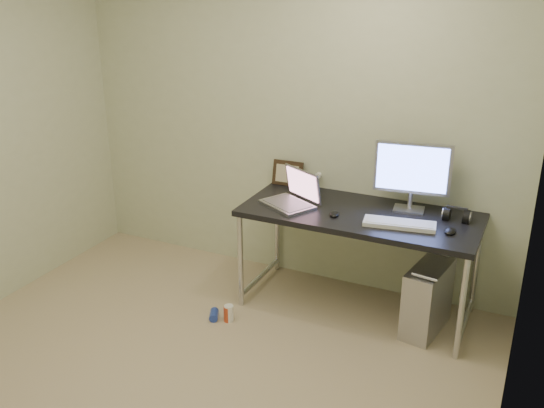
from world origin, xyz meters
The scene contains 18 objects.
floor centered at (0.00, 0.00, 0.00)m, with size 3.50×3.50×0.00m, color tan.
wall_back centered at (0.00, 1.75, 1.25)m, with size 3.50×0.02×2.50m, color beige.
wall_right centered at (1.75, 0.00, 1.25)m, with size 0.02×3.50×2.50m, color beige.
desk centered at (0.67, 1.40, 0.67)m, with size 1.61×0.71×0.75m.
tower_computer centered at (1.19, 1.33, 0.24)m, with size 0.27×0.48×0.50m.
cable_a centered at (1.14, 1.70, 0.40)m, with size 0.01×0.01×0.70m, color black.
cable_b centered at (1.23, 1.68, 0.38)m, with size 0.01×0.01×0.72m, color black.
can_red centered at (-0.07, 0.85, 0.06)m, with size 0.06×0.06×0.11m, color #C94322.
can_white centered at (-0.07, 0.85, 0.06)m, with size 0.07×0.07×0.12m, color white.
can_blue centered at (-0.18, 0.83, 0.03)m, with size 0.06×0.06×0.11m, color #253EAE.
laptop centered at (0.20, 1.34, 0.81)m, with size 0.45×0.42×0.25m.
monitor centered at (0.97, 1.58, 1.03)m, with size 0.51×0.17×0.48m.
keyboard centered at (0.97, 1.28, 0.76)m, with size 0.46×0.15×0.03m, color white.
mouse_right centered at (1.29, 1.30, 0.77)m, with size 0.07×0.11×0.04m, color black.
mouse_left centered at (0.53, 1.27, 0.77)m, with size 0.06×0.10×0.03m, color black.
headphones centered at (1.29, 1.53, 0.78)m, with size 0.17×0.11×0.12m.
picture_frame centered at (0.00, 1.69, 0.85)m, with size 0.24×0.03×0.19m, color black.
webcam centered at (0.25, 1.70, 0.85)m, with size 0.05×0.04×0.13m.
Camera 1 is at (1.76, -2.33, 2.30)m, focal length 40.00 mm.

